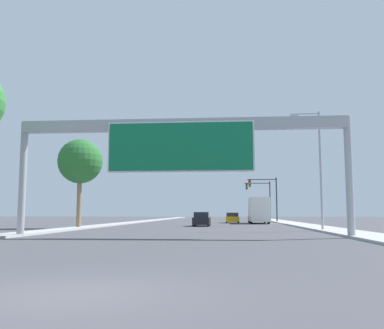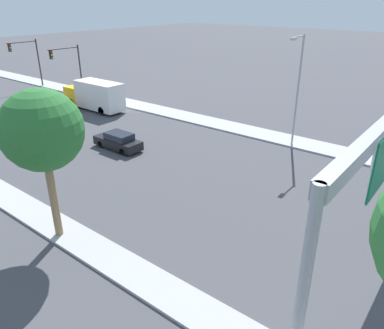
{
  "view_description": "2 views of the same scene",
  "coord_description": "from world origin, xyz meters",
  "px_view_note": "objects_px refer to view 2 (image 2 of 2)",
  "views": [
    {
      "loc": [
        2.8,
        -7.67,
        1.47
      ],
      "look_at": [
        0.0,
        26.28,
        5.31
      ],
      "focal_mm": 40.0,
      "sensor_mm": 36.0,
      "label": 1
    },
    {
      "loc": [
        -20.37,
        14.75,
        12.35
      ],
      "look_at": [
        -1.69,
        29.51,
        1.72
      ],
      "focal_mm": 35.0,
      "sensor_mm": 36.0,
      "label": 2
    }
  ],
  "objects_px": {
    "palm_tree_background": "(42,131)",
    "car_near_right": "(56,106)",
    "traffic_light_near_intersection": "(71,63)",
    "car_near_center": "(118,141)",
    "street_lamp_right": "(297,85)",
    "traffic_light_mid_block": "(30,56)",
    "truck_box_primary": "(95,95)"
  },
  "relations": [
    {
      "from": "palm_tree_background",
      "to": "car_near_right",
      "type": "bearing_deg",
      "value": 56.96
    },
    {
      "from": "car_near_right",
      "to": "traffic_light_near_intersection",
      "type": "height_order",
      "value": "traffic_light_near_intersection"
    },
    {
      "from": "traffic_light_near_intersection",
      "to": "palm_tree_background",
      "type": "xyz_separation_m",
      "value": [
        -20.03,
        -26.37,
        1.72
      ]
    },
    {
      "from": "car_near_right",
      "to": "traffic_light_near_intersection",
      "type": "bearing_deg",
      "value": 35.81
    },
    {
      "from": "car_near_center",
      "to": "traffic_light_near_intersection",
      "type": "relative_size",
      "value": 0.69
    },
    {
      "from": "traffic_light_near_intersection",
      "to": "street_lamp_right",
      "type": "distance_m",
      "value": 30.63
    },
    {
      "from": "street_lamp_right",
      "to": "car_near_center",
      "type": "bearing_deg",
      "value": 130.57
    },
    {
      "from": "palm_tree_background",
      "to": "street_lamp_right",
      "type": "xyz_separation_m",
      "value": [
        21.21,
        -4.22,
        -0.65
      ]
    },
    {
      "from": "car_near_right",
      "to": "street_lamp_right",
      "type": "bearing_deg",
      "value": -76.12
    },
    {
      "from": "traffic_light_near_intersection",
      "to": "car_near_center",
      "type": "bearing_deg",
      "value": -115.37
    },
    {
      "from": "traffic_light_mid_block",
      "to": "street_lamp_right",
      "type": "distance_m",
      "value": 40.62
    },
    {
      "from": "car_near_right",
      "to": "truck_box_primary",
      "type": "relative_size",
      "value": 0.54
    },
    {
      "from": "traffic_light_near_intersection",
      "to": "traffic_light_mid_block",
      "type": "bearing_deg",
      "value": 89.97
    },
    {
      "from": "truck_box_primary",
      "to": "palm_tree_background",
      "type": "xyz_separation_m",
      "value": [
        -18.11,
        -19.48,
        4.53
      ]
    },
    {
      "from": "car_near_right",
      "to": "traffic_light_near_intersection",
      "type": "distance_m",
      "value": 7.71
    },
    {
      "from": "car_near_center",
      "to": "traffic_light_mid_block",
      "type": "distance_m",
      "value": 30.4
    },
    {
      "from": "car_near_right",
      "to": "street_lamp_right",
      "type": "distance_m",
      "value": 27.93
    },
    {
      "from": "car_near_center",
      "to": "traffic_light_near_intersection",
      "type": "xyz_separation_m",
      "value": [
        8.91,
        18.8,
        3.83
      ]
    },
    {
      "from": "traffic_light_mid_block",
      "to": "street_lamp_right",
      "type": "bearing_deg",
      "value": -88.34
    },
    {
      "from": "car_near_right",
      "to": "truck_box_primary",
      "type": "bearing_deg",
      "value": -40.52
    },
    {
      "from": "traffic_light_near_intersection",
      "to": "palm_tree_background",
      "type": "relative_size",
      "value": 0.81
    },
    {
      "from": "street_lamp_right",
      "to": "traffic_light_near_intersection",
      "type": "bearing_deg",
      "value": 92.21
    },
    {
      "from": "car_near_center",
      "to": "car_near_right",
      "type": "height_order",
      "value": "car_near_center"
    },
    {
      "from": "truck_box_primary",
      "to": "traffic_light_near_intersection",
      "type": "distance_m",
      "value": 7.69
    },
    {
      "from": "car_near_center",
      "to": "car_near_right",
      "type": "xyz_separation_m",
      "value": [
        3.5,
        14.89,
        -0.02
      ]
    },
    {
      "from": "car_near_right",
      "to": "traffic_light_near_intersection",
      "type": "relative_size",
      "value": 0.7
    },
    {
      "from": "truck_box_primary",
      "to": "traffic_light_mid_block",
      "type": "bearing_deg",
      "value": 83.52
    },
    {
      "from": "car_near_right",
      "to": "traffic_light_mid_block",
      "type": "xyz_separation_m",
      "value": [
        5.42,
        13.9,
        3.93
      ]
    },
    {
      "from": "car_near_center",
      "to": "traffic_light_near_intersection",
      "type": "height_order",
      "value": "traffic_light_near_intersection"
    },
    {
      "from": "traffic_light_near_intersection",
      "to": "traffic_light_mid_block",
      "type": "xyz_separation_m",
      "value": [
        0.01,
        10.0,
        0.07
      ]
    },
    {
      "from": "traffic_light_near_intersection",
      "to": "traffic_light_mid_block",
      "type": "relative_size",
      "value": 0.98
    },
    {
      "from": "traffic_light_mid_block",
      "to": "palm_tree_background",
      "type": "height_order",
      "value": "palm_tree_background"
    }
  ]
}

